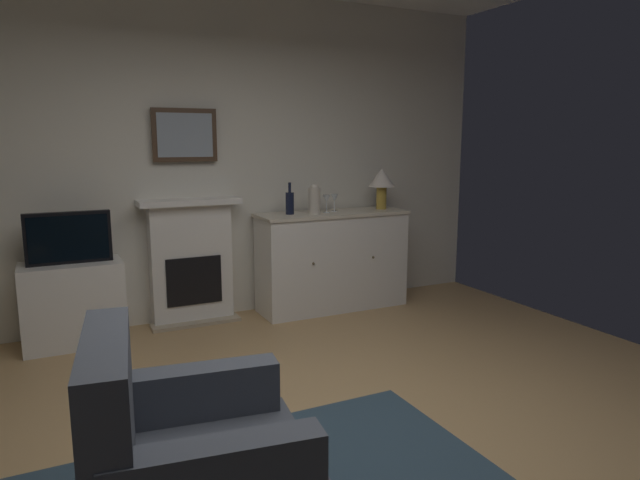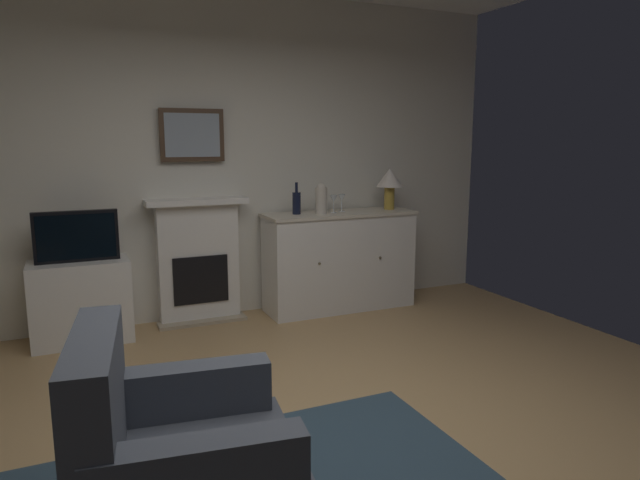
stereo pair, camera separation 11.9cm
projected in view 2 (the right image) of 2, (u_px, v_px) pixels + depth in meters
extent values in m
cube|color=tan|center=(344.00, 460.00, 2.96)|extent=(5.65, 5.29, 0.10)
cube|color=silver|center=(215.00, 158.00, 5.05)|extent=(5.65, 0.06, 2.89)
cube|color=white|center=(198.00, 263.00, 5.01)|extent=(0.70, 0.18, 1.05)
cube|color=tan|center=(203.00, 321.00, 5.01)|extent=(0.77, 0.20, 0.03)
cube|color=black|center=(201.00, 280.00, 4.95)|extent=(0.48, 0.02, 0.42)
cube|color=white|center=(196.00, 201.00, 4.89)|extent=(0.87, 0.27, 0.05)
cube|color=#473323|center=(192.00, 135.00, 4.86)|extent=(0.55, 0.03, 0.45)
cube|color=#8C99A8|center=(193.00, 135.00, 4.84)|extent=(0.47, 0.01, 0.37)
cube|color=white|center=(339.00, 262.00, 5.39)|extent=(1.41, 0.45, 0.90)
cube|color=beige|center=(340.00, 214.00, 5.30)|extent=(1.44, 0.48, 0.03)
sphere|color=brown|center=(320.00, 264.00, 5.04)|extent=(0.02, 0.02, 0.02)
sphere|color=brown|center=(380.00, 258.00, 5.29)|extent=(0.02, 0.02, 0.02)
cylinder|color=#B79338|center=(389.00, 198.00, 5.50)|extent=(0.10, 0.10, 0.22)
cone|color=silver|center=(390.00, 177.00, 5.46)|extent=(0.26, 0.26, 0.18)
cylinder|color=black|center=(297.00, 203.00, 5.14)|extent=(0.08, 0.08, 0.20)
cylinder|color=black|center=(296.00, 187.00, 5.11)|extent=(0.03, 0.03, 0.09)
cylinder|color=silver|center=(334.00, 212.00, 5.26)|extent=(0.06, 0.06, 0.00)
cylinder|color=silver|center=(334.00, 207.00, 5.25)|extent=(0.01, 0.01, 0.09)
cone|color=silver|center=(334.00, 199.00, 5.24)|extent=(0.07, 0.07, 0.07)
cylinder|color=silver|center=(342.00, 211.00, 5.35)|extent=(0.06, 0.06, 0.00)
cylinder|color=silver|center=(342.00, 206.00, 5.34)|extent=(0.01, 0.01, 0.09)
cone|color=silver|center=(342.00, 198.00, 5.33)|extent=(0.07, 0.07, 0.07)
cylinder|color=beige|center=(321.00, 201.00, 5.15)|extent=(0.11, 0.11, 0.24)
sphere|color=beige|center=(321.00, 188.00, 5.13)|extent=(0.08, 0.08, 0.08)
cube|color=white|center=(81.00, 301.00, 4.50)|extent=(0.75, 0.42, 0.66)
cube|color=black|center=(76.00, 236.00, 4.39)|extent=(0.62, 0.06, 0.40)
cube|color=black|center=(77.00, 237.00, 4.36)|extent=(0.57, 0.01, 0.35)
cube|color=#474C56|center=(97.00, 402.00, 2.03)|extent=(0.26, 0.77, 0.50)
cube|color=#474C56|center=(199.00, 473.00, 1.84)|extent=(0.73, 0.23, 0.22)
cube|color=#474C56|center=(187.00, 390.00, 2.44)|extent=(0.73, 0.23, 0.22)
cylinder|color=#473323|center=(266.00, 478.00, 2.62)|extent=(0.05, 0.05, 0.10)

